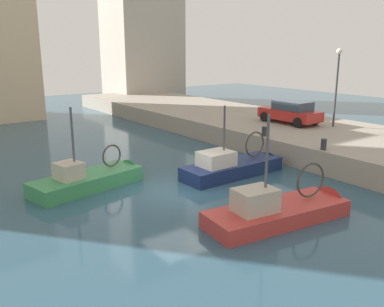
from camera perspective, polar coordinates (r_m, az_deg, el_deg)
name	(u,v)px	position (r m, az deg, el deg)	size (l,w,h in m)	color
water_surface	(177,192)	(18.08, -2.08, -5.27)	(80.00, 80.00, 0.00)	#2D5166
quay_wall	(338,143)	(25.92, 19.41, 1.37)	(9.00, 56.00, 1.20)	#9E9384
fishing_boat_red	(285,216)	(15.67, 12.72, -8.36)	(6.44, 2.64, 4.77)	#BC3833
fishing_boat_green	(95,184)	(19.27, -13.21, -4.13)	(6.02, 2.87, 4.50)	#388951
fishing_boat_navy	(237,172)	(20.60, 6.17, -2.50)	(6.14, 1.95, 4.24)	navy
parked_car_red	(290,112)	(28.14, 13.37, 5.58)	(1.93, 4.19, 1.48)	red
mooring_bollard_mid	(324,144)	(21.29, 17.65, 1.21)	(0.28, 0.28, 0.55)	#2D2D33
mooring_bollard_north	(264,131)	(23.79, 9.90, 3.02)	(0.28, 0.28, 0.55)	#2D2D33
quay_streetlamp	(337,74)	(27.44, 19.37, 10.21)	(0.36, 0.36, 4.83)	#38383D
waterfront_building_central	(141,2)	(49.35, -6.99, 19.97)	(7.98, 6.39, 21.86)	#B2A899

